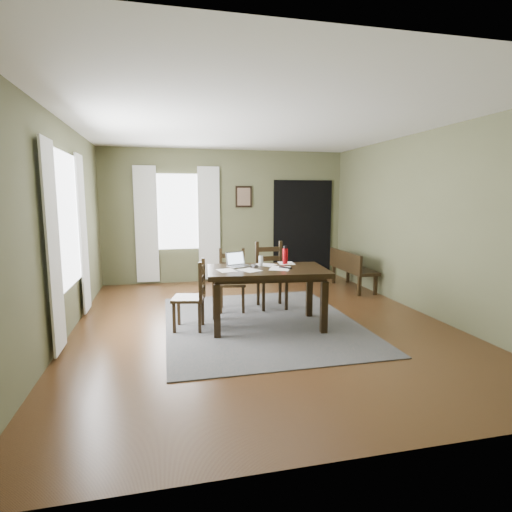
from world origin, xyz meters
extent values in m
cube|color=#492C16|center=(0.00, 0.00, -0.01)|extent=(5.00, 6.00, 0.01)
cube|color=brown|center=(0.00, 3.00, 1.35)|extent=(5.00, 0.02, 2.70)
cube|color=brown|center=(0.00, -3.00, 1.35)|extent=(5.00, 0.02, 2.70)
cube|color=brown|center=(-2.50, 0.00, 1.35)|extent=(0.02, 6.00, 2.70)
cube|color=brown|center=(2.50, 0.00, 1.35)|extent=(0.02, 6.00, 2.70)
cube|color=white|center=(0.00, 0.00, 2.70)|extent=(5.00, 6.00, 0.02)
cube|color=#454545|center=(0.00, 0.00, 0.01)|extent=(2.60, 3.20, 0.01)
cube|color=black|center=(0.04, -0.18, 0.77)|extent=(1.66, 1.09, 0.06)
cube|color=black|center=(0.04, -0.18, 0.71)|extent=(1.47, 0.91, 0.05)
cube|color=black|center=(-0.67, -0.48, 0.35)|extent=(0.09, 0.09, 0.67)
cube|color=black|center=(-0.60, 0.25, 0.35)|extent=(0.09, 0.09, 0.67)
cube|color=black|center=(0.68, -0.61, 0.35)|extent=(0.09, 0.09, 0.67)
cube|color=black|center=(0.76, 0.12, 0.35)|extent=(0.09, 0.09, 0.67)
cube|color=black|center=(-0.99, -0.07, 0.42)|extent=(0.48, 0.48, 0.04)
cube|color=black|center=(-1.12, 0.12, 0.21)|extent=(0.05, 0.05, 0.39)
cube|color=black|center=(-0.80, 0.05, 0.21)|extent=(0.05, 0.05, 0.39)
cube|color=black|center=(-1.19, -0.20, 0.21)|extent=(0.05, 0.05, 0.39)
cube|color=black|center=(-0.87, -0.27, 0.21)|extent=(0.05, 0.05, 0.39)
cube|color=black|center=(-0.78, 0.05, 0.68)|extent=(0.05, 0.05, 0.50)
cube|color=black|center=(-0.85, -0.28, 0.68)|extent=(0.05, 0.05, 0.50)
cube|color=black|center=(-0.82, -0.11, 0.55)|extent=(0.09, 0.30, 0.07)
cube|color=black|center=(-0.82, -0.11, 0.68)|extent=(0.09, 0.30, 0.07)
cube|color=black|center=(-0.82, -0.11, 0.82)|extent=(0.09, 0.30, 0.07)
cube|color=black|center=(-0.29, 0.67, 0.43)|extent=(0.48, 0.48, 0.04)
cube|color=black|center=(-0.48, 0.53, 0.21)|extent=(0.05, 0.05, 0.40)
cube|color=black|center=(-0.43, 0.86, 0.21)|extent=(0.05, 0.05, 0.40)
cube|color=black|center=(-0.16, 0.47, 0.21)|extent=(0.05, 0.05, 0.40)
cube|color=black|center=(-0.10, 0.80, 0.21)|extent=(0.05, 0.05, 0.40)
cube|color=black|center=(-0.43, 0.88, 0.70)|extent=(0.05, 0.05, 0.51)
cube|color=black|center=(-0.09, 0.82, 0.70)|extent=(0.05, 0.05, 0.51)
cube|color=black|center=(-0.26, 0.85, 0.56)|extent=(0.30, 0.08, 0.07)
cube|color=black|center=(-0.26, 0.85, 0.70)|extent=(0.30, 0.08, 0.07)
cube|color=black|center=(-0.26, 0.85, 0.84)|extent=(0.30, 0.08, 0.07)
cube|color=black|center=(0.35, 0.69, 0.47)|extent=(0.45, 0.45, 0.04)
cube|color=black|center=(0.16, 0.51, 0.23)|extent=(0.04, 0.04, 0.44)
cube|color=black|center=(0.17, 0.88, 0.23)|extent=(0.04, 0.04, 0.44)
cube|color=black|center=(0.53, 0.51, 0.23)|extent=(0.04, 0.04, 0.44)
cube|color=black|center=(0.53, 0.87, 0.23)|extent=(0.04, 0.04, 0.44)
cube|color=black|center=(0.16, 0.90, 0.76)|extent=(0.05, 0.05, 0.56)
cube|color=black|center=(0.54, 0.89, 0.76)|extent=(0.05, 0.05, 0.56)
cube|color=black|center=(0.35, 0.89, 0.61)|extent=(0.33, 0.03, 0.08)
cube|color=black|center=(0.35, 0.89, 0.76)|extent=(0.33, 0.03, 0.08)
cube|color=black|center=(0.35, 0.89, 0.91)|extent=(0.33, 0.03, 0.08)
cube|color=black|center=(2.22, 1.65, 0.39)|extent=(0.41, 1.29, 0.06)
cube|color=black|center=(2.38, 1.10, 0.18)|extent=(0.06, 0.06, 0.36)
cube|color=black|center=(2.06, 1.10, 0.18)|extent=(0.06, 0.06, 0.36)
cube|color=black|center=(2.38, 2.20, 0.18)|extent=(0.06, 0.06, 0.36)
cube|color=black|center=(2.06, 2.20, 0.18)|extent=(0.06, 0.06, 0.36)
cube|color=black|center=(2.04, 1.65, 0.57)|extent=(0.05, 1.29, 0.31)
cube|color=#B7B7BC|center=(-0.29, 0.05, 0.81)|extent=(0.34, 0.29, 0.01)
cube|color=#B7B7BC|center=(-0.33, 0.15, 0.90)|extent=(0.28, 0.15, 0.19)
cube|color=silver|center=(-0.33, 0.14, 0.90)|extent=(0.25, 0.13, 0.15)
cube|color=#3F3F42|center=(-0.29, 0.04, 0.81)|extent=(0.27, 0.20, 0.00)
cube|color=#3F3F42|center=(-0.09, -0.03, 0.81)|extent=(0.07, 0.11, 0.03)
cube|color=black|center=(0.28, -0.22, 0.81)|extent=(0.15, 0.18, 0.02)
cylinder|color=silver|center=(0.02, 0.07, 0.87)|extent=(0.06, 0.06, 0.14)
cylinder|color=#B40D14|center=(0.38, 0.11, 0.91)|extent=(0.08, 0.08, 0.23)
cylinder|color=black|center=(0.38, 0.11, 1.04)|extent=(0.05, 0.05, 0.04)
cube|color=white|center=(-0.51, -0.20, 0.80)|extent=(0.25, 0.30, 0.00)
cube|color=white|center=(0.21, -0.21, 0.80)|extent=(0.37, 0.41, 0.00)
cube|color=white|center=(0.09, 0.12, 0.80)|extent=(0.35, 0.35, 0.00)
cube|color=white|center=(0.42, 0.17, 0.80)|extent=(0.24, 0.30, 0.00)
cube|color=white|center=(-0.21, -0.25, 0.80)|extent=(0.32, 0.35, 0.00)
cube|color=white|center=(-2.47, 0.20, 1.45)|extent=(0.01, 1.30, 1.70)
cube|color=white|center=(-1.00, 2.97, 1.45)|extent=(1.00, 0.01, 1.50)
cube|color=silver|center=(-2.44, -0.62, 1.20)|extent=(0.03, 0.48, 2.30)
cube|color=silver|center=(-2.44, 1.02, 1.20)|extent=(0.03, 0.48, 2.30)
cube|color=silver|center=(-1.62, 2.94, 1.20)|extent=(0.44, 0.03, 2.30)
cube|color=silver|center=(-0.38, 2.94, 1.20)|extent=(0.44, 0.03, 2.30)
cube|color=black|center=(0.35, 2.97, 1.75)|extent=(0.34, 0.03, 0.44)
cube|color=brown|center=(0.35, 2.96, 1.75)|extent=(0.27, 0.01, 0.36)
cube|color=black|center=(1.65, 2.97, 1.05)|extent=(1.30, 0.03, 2.10)
camera|label=1|loc=(-1.27, -5.23, 1.73)|focal=28.00mm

